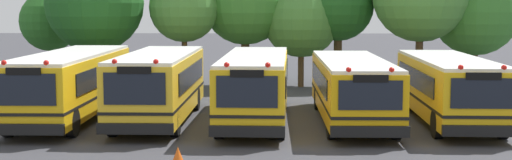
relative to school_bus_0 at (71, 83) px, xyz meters
name	(u,v)px	position (x,y,z in m)	size (l,w,h in m)	color
ground_plane	(257,121)	(7.35, -0.19, -1.45)	(160.00, 160.00, 0.00)	#38383D
school_bus_0	(71,83)	(0.00, 0.00, 0.00)	(2.61, 10.53, 2.75)	yellow
school_bus_1	(159,84)	(3.56, -0.37, 0.01)	(2.57, 9.36, 2.78)	yellow
school_bus_2	(255,85)	(7.30, -0.31, -0.02)	(2.67, 10.24, 2.72)	yellow
school_bus_3	(352,87)	(11.03, -0.34, -0.10)	(2.60, 10.02, 2.56)	#EAA80C
school_bus_4	(449,87)	(14.73, -0.39, -0.07)	(2.69, 9.52, 2.63)	yellow
tree_0	(50,19)	(-4.54, 11.53, 2.23)	(3.33, 3.33, 5.25)	#4C3823
tree_1	(94,1)	(-1.47, 9.33, 3.22)	(5.15, 5.15, 7.16)	#4C3823
tree_2	(182,8)	(3.15, 9.73, 2.89)	(3.71, 3.71, 6.22)	#4C3823
tree_4	(299,18)	(9.34, 11.03, 2.34)	(4.23, 4.23, 5.86)	#4C3823
tree_5	(338,5)	(11.50, 10.98, 3.01)	(3.88, 3.88, 6.41)	#4C3823
tree_7	(476,13)	(18.70, 10.21, 2.61)	(4.65, 4.65, 6.45)	#4C3823
traffic_cone	(178,155)	(5.29, -7.58, -1.20)	(0.37, 0.37, 0.49)	#EA5914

